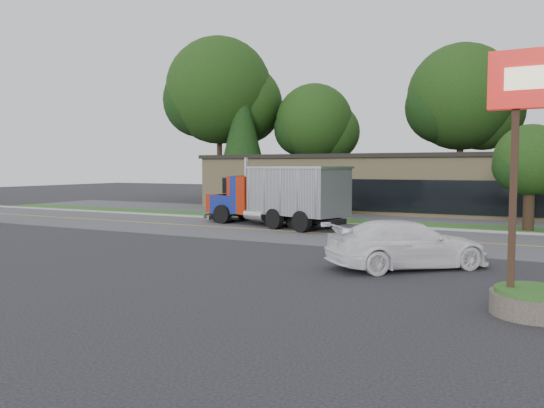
{
  "coord_description": "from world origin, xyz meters",
  "views": [
    {
      "loc": [
        10.57,
        -15.72,
        3.35
      ],
      "look_at": [
        0.53,
        3.98,
        1.8
      ],
      "focal_mm": 35.0,
      "sensor_mm": 36.0,
      "label": 1
    }
  ],
  "objects": [
    {
      "name": "rally_car",
      "position": [
        6.65,
        1.85,
        0.79
      ],
      "size": [
        5.53,
        5.29,
        1.58
      ],
      "primitive_type": "imported",
      "rotation": [
        0.0,
        0.0,
        2.3
      ],
      "color": "white",
      "rests_on": "ground"
    },
    {
      "name": "dump_truck_red",
      "position": [
        -2.46,
        10.85,
        1.81
      ],
      "size": [
        9.74,
        5.38,
        3.36
      ],
      "rotation": [
        0.0,
        0.0,
        2.81
      ],
      "color": "black",
      "rests_on": "ground"
    },
    {
      "name": "tree_far_a",
      "position": [
        -19.82,
        32.14,
        10.81
      ],
      "size": [
        11.88,
        11.18,
        16.94
      ],
      "color": "#382619",
      "rests_on": "ground"
    },
    {
      "name": "grass_verge",
      "position": [
        0.0,
        15.0,
        0.0
      ],
      "size": [
        60.0,
        3.4,
        0.03
      ],
      "primitive_type": "cube",
      "color": "#2A6322",
      "rests_on": "ground"
    },
    {
      "name": "dump_truck_blue",
      "position": [
        -3.07,
        11.48,
        1.8
      ],
      "size": [
        7.26,
        3.32,
        3.36
      ],
      "rotation": [
        0.0,
        0.0,
        3.04
      ],
      "color": "black",
      "rests_on": "ground"
    },
    {
      "name": "tree_verge",
      "position": [
        10.06,
        15.05,
        3.54
      ],
      "size": [
        3.91,
        3.68,
        5.57
      ],
      "color": "#382619",
      "rests_on": "ground"
    },
    {
      "name": "curb",
      "position": [
        0.0,
        13.2,
        0.0
      ],
      "size": [
        60.0,
        0.3,
        0.12
      ],
      "primitive_type": "cube",
      "color": "#9E9E99",
      "rests_on": "ground"
    },
    {
      "name": "tree_far_b",
      "position": [
        -9.88,
        34.1,
        7.45
      ],
      "size": [
        8.19,
        7.71,
        11.68
      ],
      "color": "#382619",
      "rests_on": "ground"
    },
    {
      "name": "tree_far_c",
      "position": [
        4.15,
        34.12,
        9.06
      ],
      "size": [
        9.95,
        9.36,
        14.19
      ],
      "color": "#382619",
      "rests_on": "ground"
    },
    {
      "name": "bilo_sign",
      "position": [
        10.5,
        -2.5,
        2.02
      ],
      "size": [
        2.2,
        1.9,
        5.95
      ],
      "color": "#6B6054",
      "rests_on": "ground"
    },
    {
      "name": "road",
      "position": [
        0.0,
        9.0,
        0.0
      ],
      "size": [
        60.0,
        8.0,
        0.02
      ],
      "primitive_type": "cube",
      "color": "slate",
      "rests_on": "ground"
    },
    {
      "name": "center_line",
      "position": [
        0.0,
        9.0,
        0.0
      ],
      "size": [
        60.0,
        0.12,
        0.01
      ],
      "primitive_type": "cube",
      "color": "gold",
      "rests_on": "ground"
    },
    {
      "name": "far_parking",
      "position": [
        0.0,
        20.0,
        0.0
      ],
      "size": [
        60.0,
        7.0,
        0.02
      ],
      "primitive_type": "cube",
      "color": "slate",
      "rests_on": "ground"
    },
    {
      "name": "strip_mall",
      "position": [
        2.0,
        26.0,
        2.0
      ],
      "size": [
        32.0,
        12.0,
        4.0
      ],
      "primitive_type": "cube",
      "color": "tan",
      "rests_on": "ground"
    },
    {
      "name": "ground",
      "position": [
        0.0,
        0.0,
        0.0
      ],
      "size": [
        140.0,
        140.0,
        0.0
      ],
      "primitive_type": "plane",
      "color": "#37373C",
      "rests_on": "ground"
    },
    {
      "name": "evergreen_left",
      "position": [
        -16.0,
        30.0,
        6.72
      ],
      "size": [
        5.38,
        5.38,
        12.23
      ],
      "color": "#382619",
      "rests_on": "ground"
    }
  ]
}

